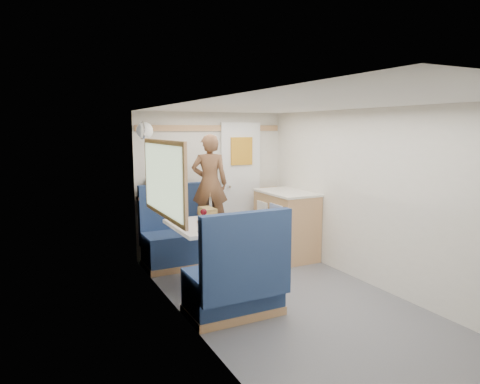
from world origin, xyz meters
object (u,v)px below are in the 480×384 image
cheese_block (213,229)px  bench_near (236,286)px  orange_fruit (221,221)px  tumbler_left (201,226)px  salt_grinder (201,221)px  bread_loaf (208,212)px  dinette_table (202,238)px  duffel_bag (166,186)px  galley_counter (286,224)px  wine_glass (204,213)px  pepper_grinder (206,220)px  bench_far (178,243)px  person (210,183)px  dome_light (145,131)px  tray (216,223)px  beer_glass (223,219)px

cheese_block → bench_near: bearing=-86.8°
orange_fruit → tumbler_left: bearing=-153.2°
cheese_block → salt_grinder: (0.01, 0.35, 0.01)m
salt_grinder → bread_loaf: 0.47m
dinette_table → duffel_bag: size_ratio=1.94×
bench_near → galley_counter: (1.47, 1.41, 0.17)m
wine_glass → pepper_grinder: wine_glass is taller
wine_glass → pepper_grinder: (0.01, -0.04, -0.07)m
dinette_table → bench_far: size_ratio=0.88×
person → bench_far: bearing=-0.6°
dome_light → salt_grinder: dome_light is taller
pepper_grinder → galley_counter: bearing=21.3°
dome_light → tray: (0.54, -0.92, -1.02)m
cheese_block → bread_loaf: bread_loaf is taller
galley_counter → tumbler_left: galley_counter is taller
tumbler_left → beer_glass: bearing=34.4°
bench_near → wine_glass: bench_near is taller
bench_far → cheese_block: bench_far is taller
tray → pepper_grinder: size_ratio=3.66×
duffel_bag → salt_grinder: duffel_bag is taller
dome_light → beer_glass: 1.48m
bench_far → wine_glass: size_ratio=6.25×
beer_glass → salt_grinder: 0.25m
wine_glass → bench_near: bearing=-92.6°
orange_fruit → beer_glass: bearing=56.4°
galley_counter → beer_glass: galley_counter is taller
tumbler_left → bench_far: bearing=83.4°
orange_fruit → pepper_grinder: 0.20m
dinette_table → galley_counter: bearing=20.5°
duffel_bag → tumbler_left: size_ratio=4.01×
dinette_table → dome_light: 1.51m
person → pepper_grinder: 0.83m
dinette_table → cheese_block: size_ratio=9.58×
cheese_block → pepper_grinder: bearing=78.3°
orange_fruit → tumbler_left: size_ratio=0.61×
wine_glass → tumbler_left: size_ratio=1.42×
dinette_table → galley_counter: size_ratio=1.00×
galley_counter → bread_loaf: galley_counter is taller
bench_far → tumbler_left: bearing=-96.6°
tumbler_left → bread_loaf: bearing=62.3°
dome_light → tumbler_left: dome_light is taller
orange_fruit → salt_grinder: bearing=142.0°
tumbler_left → cheese_block: bearing=-27.7°
bench_far → tumbler_left: 1.28m
person → pepper_grinder: (-0.34, -0.70, -0.31)m
bread_loaf → duffel_bag: bearing=111.1°
bench_near → person: bearing=76.0°
person → dome_light: bearing=11.7°
bench_near → person: 1.79m
dome_light → pepper_grinder: bearing=-62.7°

